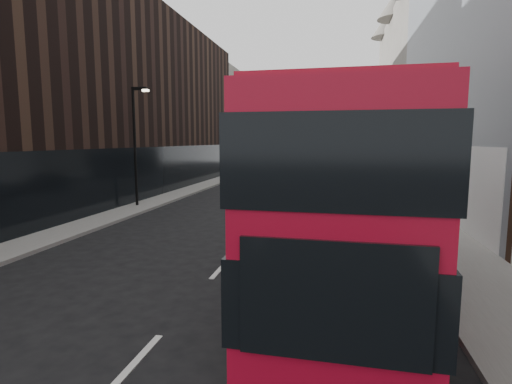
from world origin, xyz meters
The scene contains 12 objects.
sidewalk_right centered at (7.50, 25.00, 0.07)m, with size 3.00×80.00×0.15m, color slate.
sidewalk_left centered at (-8.00, 25.00, 0.07)m, with size 2.00×80.00×0.15m, color slate.
building_modern_block centered at (11.47, 21.00, 9.90)m, with size 5.03×22.00×20.00m.
building_victorian centered at (11.38, 44.00, 9.66)m, with size 6.50×24.00×21.00m.
building_left_mid centered at (-11.50, 30.00, 7.00)m, with size 5.00×24.00×14.00m, color black.
building_left_far centered at (-11.50, 52.00, 6.50)m, with size 5.00×20.00×13.00m, color slate.
street_lamp centered at (-8.22, 18.00, 4.18)m, with size 1.06×0.22×7.00m.
red_bus centered at (3.67, 6.75, 2.72)m, with size 3.16×12.22×4.90m.
grey_bus centered at (3.29, 39.89, 1.84)m, with size 3.94×10.86×3.45m.
car_a centered at (0.55, 16.94, 0.74)m, with size 1.75×4.35×1.48m, color black.
car_b centered at (2.15, 18.57, 0.66)m, with size 1.39×3.99×1.31m, color #989AA0.
car_c centered at (1.86, 24.00, 0.69)m, with size 1.93×4.74×1.37m, color black.
Camera 1 is at (3.51, -4.02, 4.02)m, focal length 28.00 mm.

